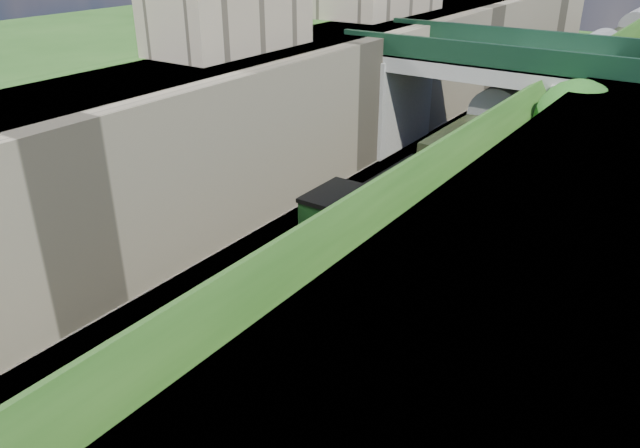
{
  "coord_description": "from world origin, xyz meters",
  "views": [
    {
      "loc": [
        11.46,
        -8.99,
        12.4
      ],
      "look_at": [
        0.0,
        7.73,
        2.68
      ],
      "focal_mm": 35.0,
      "sensor_mm": 36.0,
      "label": 1
    }
  ],
  "objects_px": {
    "tree": "(579,124)",
    "locomotive": "(301,286)",
    "road_bridge": "(505,97)",
    "tender": "(406,215)"
  },
  "relations": [
    {
      "from": "tree",
      "to": "locomotive",
      "type": "xyz_separation_m",
      "value": [
        -4.71,
        -14.03,
        -2.75
      ]
    },
    {
      "from": "road_bridge",
      "to": "tender",
      "type": "height_order",
      "value": "road_bridge"
    },
    {
      "from": "road_bridge",
      "to": "locomotive",
      "type": "relative_size",
      "value": 1.56
    },
    {
      "from": "locomotive",
      "to": "tender",
      "type": "bearing_deg",
      "value": 90.0
    },
    {
      "from": "road_bridge",
      "to": "locomotive",
      "type": "xyz_separation_m",
      "value": [
        0.26,
        -19.12,
        -2.18
      ]
    },
    {
      "from": "road_bridge",
      "to": "locomotive",
      "type": "bearing_deg",
      "value": -89.23
    },
    {
      "from": "locomotive",
      "to": "tender",
      "type": "height_order",
      "value": "locomotive"
    },
    {
      "from": "road_bridge",
      "to": "tender",
      "type": "xyz_separation_m",
      "value": [
        0.26,
        -11.76,
        -2.46
      ]
    },
    {
      "from": "road_bridge",
      "to": "locomotive",
      "type": "distance_m",
      "value": 19.25
    },
    {
      "from": "locomotive",
      "to": "tender",
      "type": "distance_m",
      "value": 7.37
    }
  ]
}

